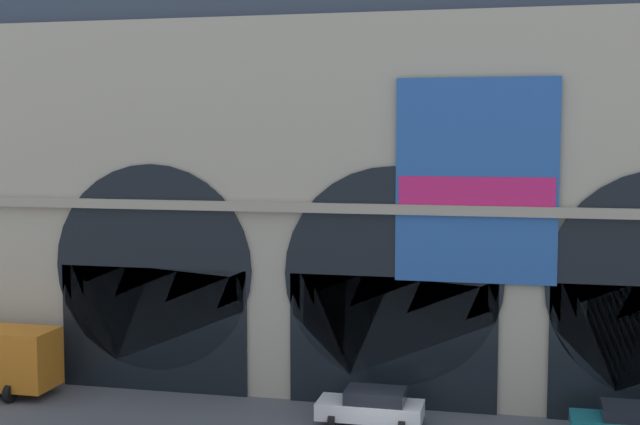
# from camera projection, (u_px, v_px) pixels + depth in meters

# --- Properties ---
(station_building) EXTENTS (47.60, 4.63, 20.47)m
(station_building) POSITION_uv_depth(u_px,v_px,m) (401.00, 182.00, 39.46)
(station_building) COLOR #B2A891
(station_building) RESTS_ON ground
(car_center) EXTENTS (4.40, 2.22, 1.55)m
(car_center) POSITION_uv_depth(u_px,v_px,m) (371.00, 407.00, 35.83)
(car_center) COLOR white
(car_center) RESTS_ON ground
(car_mideast) EXTENTS (4.40, 2.22, 1.55)m
(car_mideast) POSITION_uv_depth(u_px,v_px,m) (630.00, 424.00, 33.73)
(car_mideast) COLOR #19727A
(car_mideast) RESTS_ON ground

